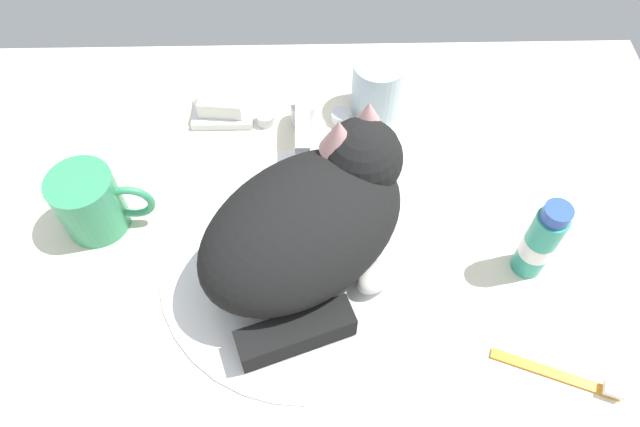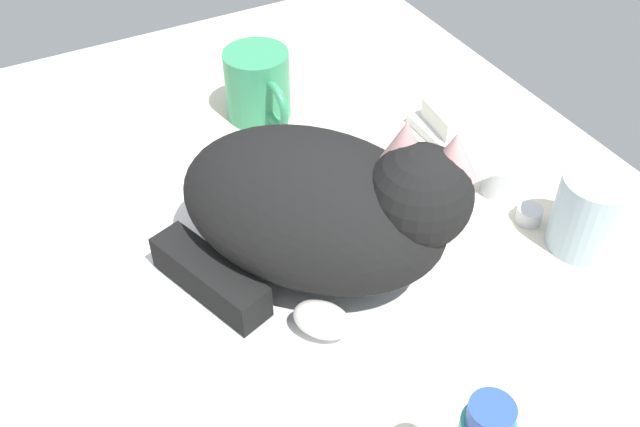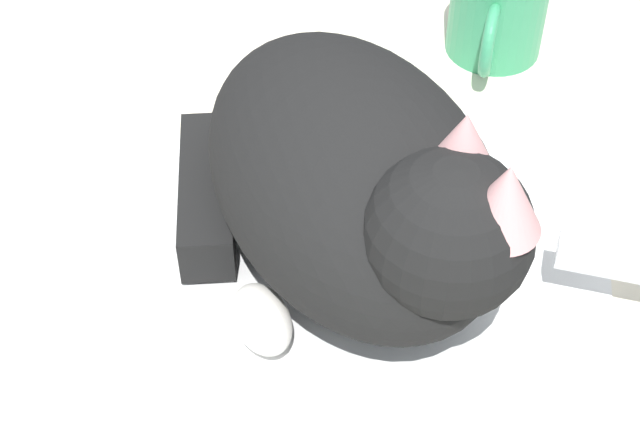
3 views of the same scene
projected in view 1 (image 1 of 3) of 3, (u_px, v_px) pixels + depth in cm
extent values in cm
cube|color=silver|center=(304.00, 267.00, 75.45)|extent=(110.00, 82.50, 3.00)
cylinder|color=white|center=(304.00, 260.00, 73.94)|extent=(36.64, 36.64, 0.64)
cylinder|color=silver|center=(303.00, 113.00, 85.90)|extent=(3.60, 3.60, 3.77)
cube|color=silver|center=(303.00, 125.00, 80.73)|extent=(2.00, 9.99, 2.00)
cylinder|color=silver|center=(266.00, 118.00, 86.66)|extent=(2.80, 2.80, 1.80)
cylinder|color=silver|center=(341.00, 117.00, 86.78)|extent=(2.80, 2.80, 1.80)
ellipsoid|color=black|center=(303.00, 229.00, 67.82)|extent=(31.83, 30.27, 14.08)
sphere|color=black|center=(361.00, 159.00, 68.71)|extent=(13.90, 13.90, 9.90)
ellipsoid|color=white|center=(348.00, 178.00, 69.76)|extent=(8.42, 8.26, 5.44)
cone|color=#DB9E9E|center=(338.00, 135.00, 65.17)|extent=(6.26, 6.26, 4.45)
cone|color=#DB9E9E|center=(368.00, 117.00, 66.74)|extent=(6.26, 6.26, 4.45)
cube|color=black|center=(296.00, 333.00, 66.15)|extent=(14.05, 7.98, 3.74)
ellipsoid|color=white|center=(377.00, 277.00, 70.36)|extent=(6.63, 6.29, 3.37)
cylinder|color=#389966|center=(89.00, 203.00, 73.73)|extent=(8.27, 8.27, 9.04)
torus|color=#389966|center=(131.00, 202.00, 73.79)|extent=(6.06, 1.00, 6.06)
cylinder|color=silver|center=(377.00, 87.00, 85.42)|extent=(7.55, 7.55, 8.76)
cube|color=white|center=(223.00, 112.00, 87.79)|extent=(9.00, 6.40, 1.20)
cube|color=white|center=(222.00, 103.00, 86.21)|extent=(6.94, 4.90, 2.60)
cylinder|color=teal|center=(539.00, 244.00, 69.29)|extent=(3.82, 3.82, 10.90)
cylinder|color=white|center=(537.00, 246.00, 69.74)|extent=(3.90, 3.90, 2.72)
cylinder|color=#2D51AD|center=(557.00, 214.00, 64.01)|extent=(3.25, 3.25, 1.80)
cube|color=orange|center=(555.00, 373.00, 65.69)|extent=(13.93, 6.39, 0.80)
cube|color=white|center=(614.00, 390.00, 63.84)|extent=(2.57, 2.14, 0.80)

